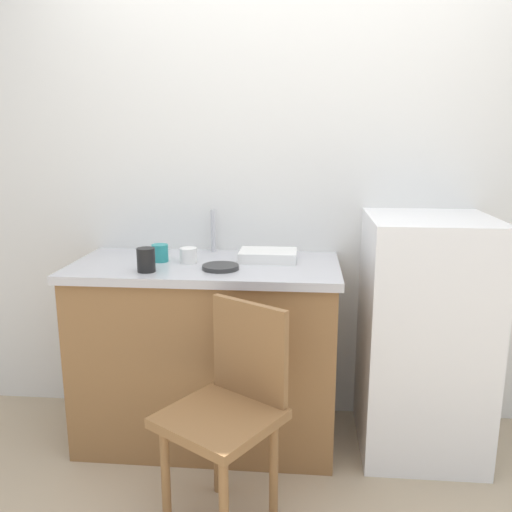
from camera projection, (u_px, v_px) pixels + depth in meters
name	position (u px, v px, depth m)	size (l,w,h in m)	color
back_wall	(283.00, 191.00, 2.81)	(4.80, 0.10, 2.48)	silver
cabinet_base	(208.00, 355.00, 2.68)	(1.25, 0.60, 0.88)	olive
countertop	(206.00, 267.00, 2.58)	(1.29, 0.64, 0.04)	#B7B7BC
faucet	(213.00, 231.00, 2.79)	(0.02, 0.02, 0.22)	#B7B7BC
refrigerator	(423.00, 336.00, 2.56)	(0.57, 0.59, 1.16)	white
chair	(230.00, 406.00, 2.07)	(0.55, 0.55, 0.89)	olive
dish_tray	(268.00, 255.00, 2.62)	(0.28, 0.20, 0.05)	white
hotplate	(221.00, 267.00, 2.45)	(0.17, 0.17, 0.02)	#2D2D2D
cup_teal	(160.00, 253.00, 2.59)	(0.08, 0.08, 0.08)	teal
cup_black	(146.00, 260.00, 2.40)	(0.08, 0.08, 0.11)	black
cup_white	(188.00, 255.00, 2.57)	(0.08, 0.08, 0.07)	white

